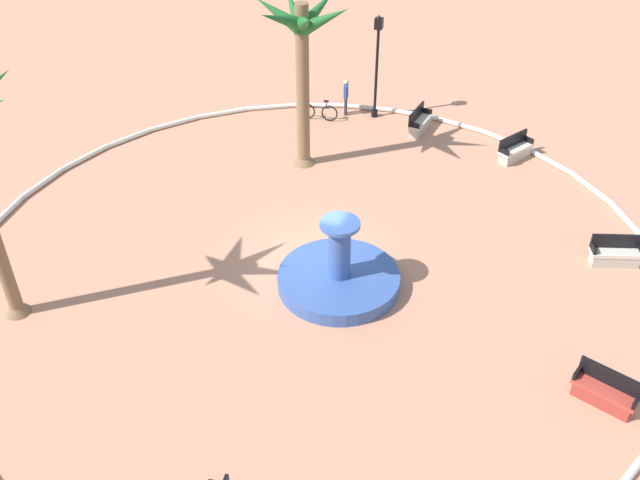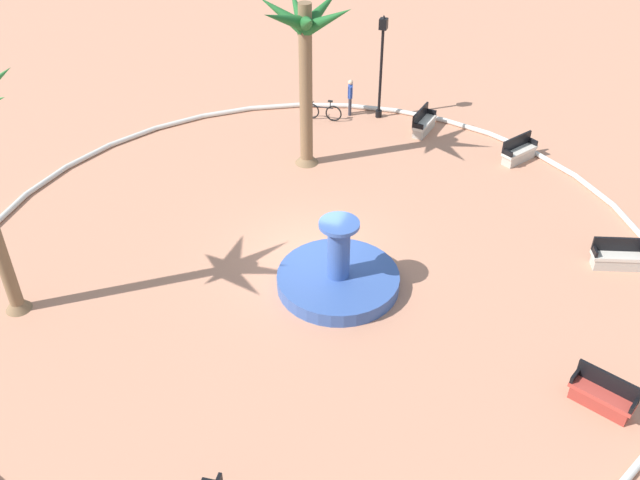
% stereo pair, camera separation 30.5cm
% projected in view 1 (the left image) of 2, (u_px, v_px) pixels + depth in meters
% --- Properties ---
extents(ground_plane, '(80.00, 80.00, 0.00)m').
position_uv_depth(ground_plane, '(312.00, 257.00, 22.70)').
color(ground_plane, tan).
extents(plaza_curb, '(22.35, 22.35, 0.20)m').
position_uv_depth(plaza_curb, '(312.00, 255.00, 22.64)').
color(plaza_curb, silver).
rests_on(plaza_curb, ground).
extents(fountain, '(3.74, 3.74, 2.37)m').
position_uv_depth(fountain, '(339.00, 277.00, 21.35)').
color(fountain, '#38569E').
rests_on(fountain, ground).
extents(palm_tree_near_fountain, '(3.70, 3.66, 6.52)m').
position_uv_depth(palm_tree_near_fountain, '(301.00, 48.00, 24.80)').
color(palm_tree_near_fountain, brown).
rests_on(palm_tree_near_fountain, ground).
extents(bench_east, '(1.68, 0.91, 1.00)m').
position_uv_depth(bench_east, '(615.00, 255.00, 22.23)').
color(bench_east, beige).
rests_on(bench_east, ground).
extents(bench_north, '(1.30, 1.61, 1.00)m').
position_uv_depth(bench_north, '(515.00, 151.00, 27.62)').
color(bench_north, beige).
rests_on(bench_north, ground).
extents(bench_southeast, '(1.67, 1.05, 1.00)m').
position_uv_depth(bench_southeast, '(604.00, 393.00, 17.64)').
color(bench_southeast, '#B73D33').
rests_on(bench_southeast, ground).
extents(bench_southwest, '(0.75, 1.66, 1.00)m').
position_uv_depth(bench_southwest, '(420.00, 124.00, 29.53)').
color(bench_southwest, beige).
rests_on(bench_southwest, ground).
extents(lamppost, '(0.32, 0.32, 4.50)m').
position_uv_depth(lamppost, '(377.00, 59.00, 29.29)').
color(lamppost, black).
rests_on(lamppost, ground).
extents(bicycle_red_frame, '(1.72, 0.44, 0.94)m').
position_uv_depth(bicycle_red_frame, '(318.00, 112.00, 30.35)').
color(bicycle_red_frame, black).
rests_on(bicycle_red_frame, ground).
extents(person_cyclist_helmet, '(0.28, 0.51, 1.62)m').
position_uv_depth(person_cyclist_helmet, '(346.00, 95.00, 30.48)').
color(person_cyclist_helmet, '#33333D').
rests_on(person_cyclist_helmet, ground).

